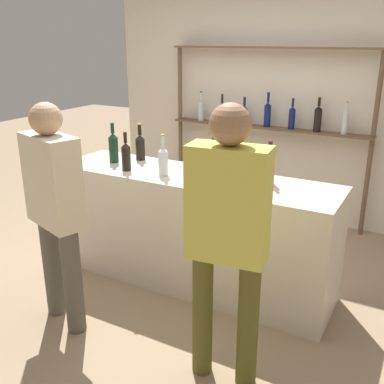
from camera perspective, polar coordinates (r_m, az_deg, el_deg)
ground_plane at (r=4.03m, az=0.00°, el=-11.10°), size 16.00×16.00×0.00m
bar_counter at (r=3.81m, az=0.00°, el=-4.81°), size 2.40×0.64×0.97m
back_wall at (r=5.29m, az=10.35°, el=11.97°), size 4.00×0.12×2.80m
back_shelf at (r=5.13m, az=9.67°, el=10.38°), size 2.31×0.18×1.93m
counter_bottle_0 at (r=3.61m, az=-3.68°, el=4.06°), size 0.08×0.08×0.34m
counter_bottle_1 at (r=4.06m, az=-9.95°, el=5.66°), size 0.08×0.08×0.35m
counter_bottle_2 at (r=3.50m, az=2.76°, el=3.92°), size 0.08×0.08×0.38m
counter_bottle_3 at (r=3.78m, az=-8.37°, el=4.57°), size 0.08×0.08×0.33m
counter_bottle_4 at (r=3.45m, az=9.77°, el=3.19°), size 0.08×0.08×0.33m
counter_bottle_5 at (r=4.11m, az=-6.60°, el=5.78°), size 0.08×0.08×0.33m
wine_glass at (r=3.31m, az=1.99°, el=2.33°), size 0.07×0.07×0.14m
ice_bucket at (r=3.56m, az=7.37°, el=3.31°), size 0.23×0.23×0.21m
cork_jar at (r=3.62m, az=1.66°, el=3.08°), size 0.11×0.11×0.13m
customer_left at (r=3.23m, az=-17.05°, el=-1.30°), size 0.52×0.35×1.64m
customer_right at (r=2.53m, az=4.51°, el=-4.77°), size 0.47×0.25×1.71m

